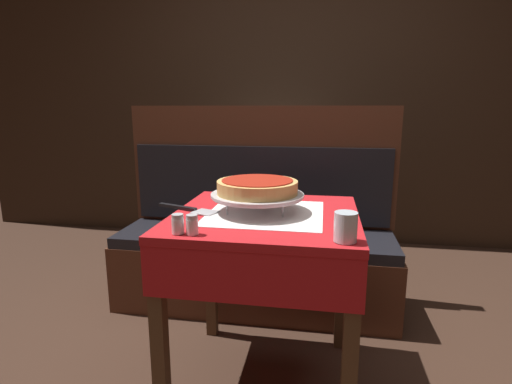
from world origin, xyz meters
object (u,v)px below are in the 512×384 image
Objects in this scene: pepper_shaker at (192,225)px; deep_dish_pizza at (257,187)px; napkin_holder at (274,186)px; dining_table_front at (265,243)px; salt_shaker at (178,224)px; dining_table_rear at (269,177)px; pizza_server at (188,209)px; booth_bench at (256,249)px; pizza_pan_stand at (257,196)px; water_glass_near at (346,227)px; condiment_caddy at (267,155)px.

deep_dish_pizza is at bearing 62.99° from pepper_shaker.
deep_dish_pizza is 3.14× the size of napkin_holder.
napkin_holder reaches higher than dining_table_front.
napkin_holder reaches higher than salt_shaker.
dining_table_rear is 2.69× the size of pizza_server.
dining_table_rear is 0.47× the size of booth_bench.
salt_shaker is at bearing -123.56° from pizza_pan_stand.
pizza_server is 0.45m from napkin_holder.
deep_dish_pizza reaches higher than pepper_shaker.
pizza_pan_stand reaches higher than salt_shaker.
water_glass_near reaches higher than dining_table_front.
water_glass_near is at bearing -43.04° from deep_dish_pizza.
pizza_pan_stand is at bearing -95.19° from napkin_holder.
pepper_shaker is at bearing -178.52° from water_glass_near.
salt_shaker is (-0.21, -0.31, -0.03)m from pizza_pan_stand.
condiment_caddy is (-0.19, 1.59, -0.07)m from deep_dish_pizza.
dining_table_front reaches higher than dining_table_rear.
dining_table_front is 0.23m from deep_dish_pizza.
pepper_shaker is at bearing -92.02° from booth_bench.
pizza_pan_stand reaches higher than pizza_server.
napkin_holder reaches higher than pizza_server.
pizza_server is (-0.11, -1.54, 0.13)m from dining_table_rear.
pizza_pan_stand is 3.95× the size of water_glass_near.
pizza_pan_stand reaches higher than dining_table_rear.
dining_table_rear is at bearing 92.76° from booth_bench.
dining_table_rear is at bearing 97.40° from dining_table_front.
booth_bench is 0.85m from pizza_pan_stand.
pizza_pan_stand is (0.13, -0.70, 0.48)m from booth_bench.
condiment_caddy reaches higher than dining_table_rear.
water_glass_near is at bearing -25.02° from pizza_server.
dining_table_rear is 8.07× the size of water_glass_near.
pepper_shaker is 1.91m from condiment_caddy.
condiment_caddy is at bearing 98.06° from dining_table_front.
deep_dish_pizza reaches higher than dining_table_front.
water_glass_near is 1.97m from condiment_caddy.
pepper_shaker is (0.00, -1.84, 0.16)m from dining_table_rear.
booth_bench is 4.39× the size of pizza_pan_stand.
pizza_pan_stand is at bearing -83.82° from dining_table_rear.
condiment_caddy is (-0.07, 0.90, 0.45)m from booth_bench.
dining_table_rear is 1.25m from napkin_holder.
pizza_pan_stand is at bearing 163.00° from dining_table_front.
deep_dish_pizza is at bearing 136.96° from water_glass_near.
salt_shaker is at bearing -110.99° from napkin_holder.
deep_dish_pizza is (-0.03, 0.01, 0.22)m from dining_table_front.
condiment_caddy is (0.09, 1.62, 0.03)m from pizza_server.
dining_table_rear is 11.43× the size of salt_shaker.
booth_bench is at bearing 85.25° from salt_shaker.
deep_dish_pizza is at bearing 4.41° from pizza_server.
pizza_pan_stand is 0.30m from napkin_holder.
deep_dish_pizza is 4.84× the size of salt_shaker.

